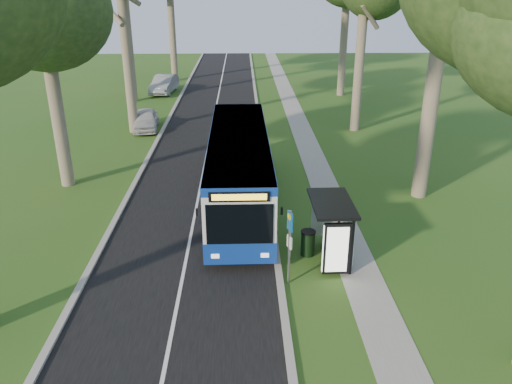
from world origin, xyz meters
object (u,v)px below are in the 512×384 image
litter_bin (308,243)px  car_white (146,120)px  bus (239,169)px  bus_stop_sign (290,239)px  car_silver (164,84)px  bus_shelter (337,224)px

litter_bin → car_white: size_ratio=0.24×
bus → bus_stop_sign: (1.75, -7.03, -0.01)m
litter_bin → car_silver: bearing=107.7°
bus → car_white: bearing=116.7°
car_silver → bus_stop_sign: bearing=-68.1°
bus → car_white: (-6.77, 13.22, -1.03)m
bus → bus_shelter: bus is taller
bus_stop_sign → car_white: bus_stop_sign is taller
bus → litter_bin: (2.67, -5.05, -1.23)m
bus_shelter → car_white: size_ratio=0.66×
bus_shelter → litter_bin: 1.65m
bus_shelter → litter_bin: size_ratio=2.74×
bus_shelter → car_white: 21.65m
litter_bin → bus_stop_sign: bearing=-115.0°
bus_shelter → litter_bin: bearing=141.8°
litter_bin → car_white: car_white is taller
litter_bin → car_white: 20.57m
bus_shelter → car_silver: bus_shelter is taller
bus_shelter → car_silver: bearing=108.2°
bus → bus_stop_sign: bus is taller
car_silver → litter_bin: bearing=-65.7°
car_white → bus: bearing=-69.2°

